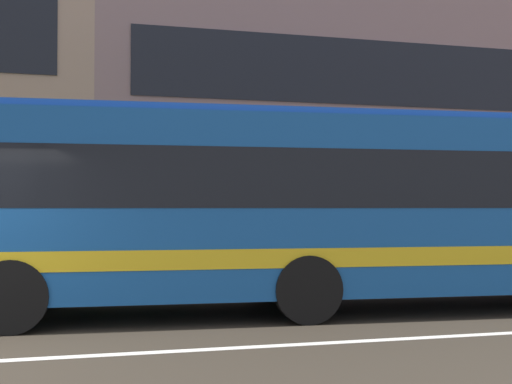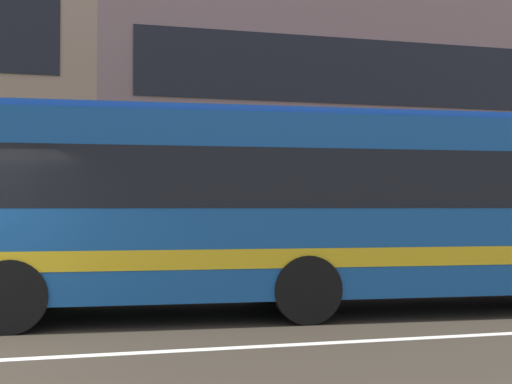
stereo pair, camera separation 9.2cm
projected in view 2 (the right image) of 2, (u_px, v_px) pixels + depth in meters
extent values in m
cube|color=gray|center=(409.00, 126.00, 26.13)|extent=(24.85, 11.39, 10.15)
cube|color=black|center=(491.00, 79.00, 20.59)|extent=(22.86, 0.04, 2.03)
cube|color=#164F96|center=(332.00, 206.00, 10.52)|extent=(11.79, 3.15, 2.73)
cube|color=black|center=(332.00, 182.00, 10.53)|extent=(11.09, 3.12, 0.87)
cube|color=gold|center=(332.00, 252.00, 10.50)|extent=(11.56, 3.16, 0.28)
cube|color=#1C4B9E|center=(332.00, 121.00, 10.55)|extent=(11.30, 2.73, 0.12)
cylinder|color=black|center=(275.00, 274.00, 11.47)|extent=(1.01, 0.34, 1.00)
cylinder|color=black|center=(307.00, 289.00, 9.25)|extent=(1.01, 0.34, 1.00)
cylinder|color=black|center=(38.00, 278.00, 10.76)|extent=(1.01, 0.34, 1.00)
cylinder|color=black|center=(11.00, 296.00, 8.53)|extent=(1.01, 0.34, 1.00)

